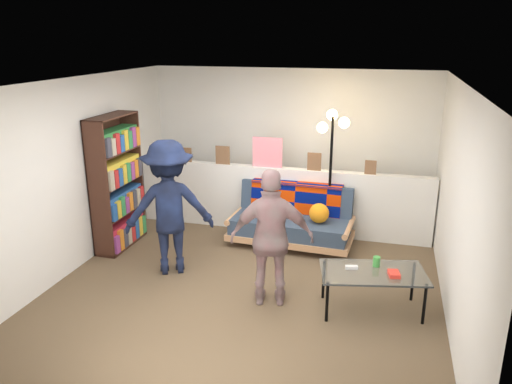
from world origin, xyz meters
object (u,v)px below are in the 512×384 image
bookshelf (117,187)px  coffee_table (374,274)px  person_right (272,238)px  person_left (169,208)px  floor_lamp (331,150)px  futon_sofa (293,220)px

bookshelf → coffee_table: bearing=-14.1°
person_right → person_left: bearing=-30.4°
floor_lamp → person_right: bearing=-100.8°
floor_lamp → person_left: (-1.79, -1.53, -0.50)m
futon_sofa → coffee_table: (1.19, -1.59, 0.09)m
coffee_table → person_right: (-1.10, -0.11, 0.34)m
coffee_table → person_left: size_ratio=0.72×
bookshelf → person_left: bookshelf is taller
person_left → futon_sofa: bearing=-163.1°
floor_lamp → person_right: size_ratio=1.23×
floor_lamp → person_right: floor_lamp is taller
bookshelf → person_left: (1.04, -0.56, -0.02)m
futon_sofa → person_right: bearing=-86.7°
futon_sofa → coffee_table: bearing=-53.0°
bookshelf → floor_lamp: floor_lamp is taller
futon_sofa → person_left: 1.89m
coffee_table → person_left: bearing=172.5°
bookshelf → futon_sofa: bearing=16.4°
coffee_table → futon_sofa: bearing=127.0°
person_right → floor_lamp: bearing=-113.7°
futon_sofa → person_left: (-1.32, -1.25, 0.50)m
futon_sofa → person_right: person_right is taller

